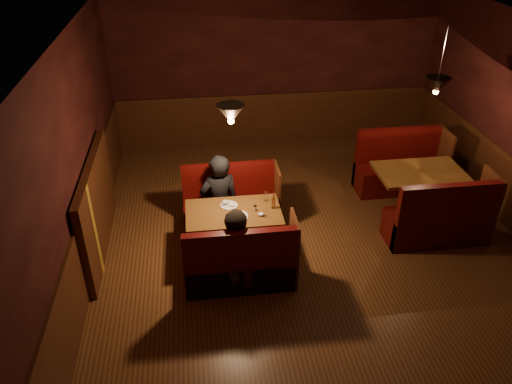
{
  "coord_description": "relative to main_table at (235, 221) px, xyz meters",
  "views": [
    {
      "loc": [
        -1.54,
        -5.47,
        4.29
      ],
      "look_at": [
        -0.81,
        0.02,
        0.95
      ],
      "focal_mm": 35.0,
      "sensor_mm": 36.0,
      "label": 1
    }
  ],
  "objects": [
    {
      "name": "diner_b",
      "position": [
        -0.01,
        -0.7,
        0.21
      ],
      "size": [
        0.75,
        0.6,
        1.45
      ],
      "primitive_type": "imported",
      "rotation": [
        0.0,
        0.0,
        0.08
      ],
      "color": "black",
      "rests_on": "ground"
    },
    {
      "name": "main_table",
      "position": [
        0.0,
        0.0,
        0.0
      ],
      "size": [
        1.26,
        0.76,
        0.88
      ],
      "color": "#523518",
      "rests_on": "ground"
    },
    {
      "name": "main_bench_near",
      "position": [
        0.01,
        -0.71,
        -0.22
      ],
      "size": [
        1.38,
        0.49,
        0.94
      ],
      "color": "black",
      "rests_on": "ground"
    },
    {
      "name": "diner_a",
      "position": [
        -0.17,
        0.57,
        0.27
      ],
      "size": [
        0.64,
        0.48,
        1.58
      ],
      "primitive_type": "imported",
      "rotation": [
        0.0,
        0.0,
        3.34
      ],
      "color": "black",
      "rests_on": "ground"
    },
    {
      "name": "room",
      "position": [
        0.82,
        0.02,
        0.53
      ],
      "size": [
        6.02,
        7.02,
        2.92
      ],
      "color": "#582D16",
      "rests_on": "ground"
    },
    {
      "name": "second_bench_near",
      "position": [
        2.87,
        -0.13,
        -0.19
      ],
      "size": [
        1.43,
        0.54,
        1.02
      ],
      "color": "black",
      "rests_on": "ground"
    },
    {
      "name": "second_table",
      "position": [
        2.84,
        0.64,
        0.02
      ],
      "size": [
        1.29,
        0.83,
        0.73
      ],
      "color": "#523518",
      "rests_on": "ground"
    },
    {
      "name": "second_bench_far",
      "position": [
        2.87,
        1.41,
        -0.19
      ],
      "size": [
        1.43,
        0.54,
        1.02
      ],
      "color": "black",
      "rests_on": "ground"
    },
    {
      "name": "main_bench_far",
      "position": [
        0.01,
        0.71,
        -0.22
      ],
      "size": [
        1.38,
        0.49,
        0.94
      ],
      "color": "black",
      "rests_on": "ground"
    }
  ]
}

